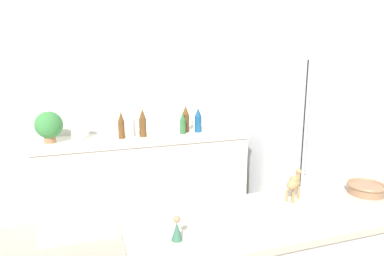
# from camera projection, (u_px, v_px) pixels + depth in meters

# --- Properties ---
(wall_back) EXTENTS (8.00, 0.06, 2.55)m
(wall_back) POSITION_uv_depth(u_px,v_px,m) (177.00, 98.00, 3.97)
(wall_back) COLOR white
(wall_back) RESTS_ON ground_plane
(back_counter) EXTENTS (2.17, 0.63, 0.93)m
(back_counter) POSITION_uv_depth(u_px,v_px,m) (145.00, 178.00, 3.68)
(back_counter) COLOR silver
(back_counter) RESTS_ON ground_plane
(refrigerator) EXTENTS (0.84, 0.76, 1.76)m
(refrigerator) POSITION_uv_depth(u_px,v_px,m) (284.00, 132.00, 4.03)
(refrigerator) COLOR silver
(refrigerator) RESTS_ON ground_plane
(potted_plant) EXTENTS (0.26, 0.26, 0.31)m
(potted_plant) POSITION_uv_depth(u_px,v_px,m) (49.00, 126.00, 3.28)
(potted_plant) COLOR #9E6B47
(potted_plant) RESTS_ON back_counter
(paper_towel_roll) EXTENTS (0.11, 0.11, 0.25)m
(paper_towel_roll) POSITION_uv_depth(u_px,v_px,m) (77.00, 128.00, 3.38)
(paper_towel_roll) COLOR white
(paper_towel_roll) RESTS_ON back_counter
(back_bottle_0) EXTENTS (0.08, 0.08, 0.30)m
(back_bottle_0) POSITION_uv_depth(u_px,v_px,m) (186.00, 119.00, 3.77)
(back_bottle_0) COLOR brown
(back_bottle_0) RESTS_ON back_counter
(back_bottle_1) EXTENTS (0.07, 0.07, 0.28)m
(back_bottle_1) POSITION_uv_depth(u_px,v_px,m) (131.00, 124.00, 3.56)
(back_bottle_1) COLOR #B2B7BC
(back_bottle_1) RESTS_ON back_counter
(back_bottle_2) EXTENTS (0.08, 0.08, 0.30)m
(back_bottle_2) POSITION_uv_depth(u_px,v_px,m) (143.00, 123.00, 3.54)
(back_bottle_2) COLOR brown
(back_bottle_2) RESTS_ON back_counter
(back_bottle_3) EXTENTS (0.08, 0.08, 0.25)m
(back_bottle_3) POSITION_uv_depth(u_px,v_px,m) (216.00, 121.00, 3.76)
(back_bottle_3) COLOR #B2B7BC
(back_bottle_3) RESTS_ON back_counter
(back_bottle_4) EXTENTS (0.08, 0.08, 0.28)m
(back_bottle_4) POSITION_uv_depth(u_px,v_px,m) (198.00, 120.00, 3.77)
(back_bottle_4) COLOR navy
(back_bottle_4) RESTS_ON back_counter
(back_bottle_5) EXTENTS (0.07, 0.07, 0.24)m
(back_bottle_5) POSITION_uv_depth(u_px,v_px,m) (183.00, 123.00, 3.68)
(back_bottle_5) COLOR #2D6033
(back_bottle_5) RESTS_ON back_counter
(back_bottle_6) EXTENTS (0.07, 0.07, 0.29)m
(back_bottle_6) POSITION_uv_depth(u_px,v_px,m) (121.00, 125.00, 3.46)
(back_bottle_6) COLOR brown
(back_bottle_6) RESTS_ON back_counter
(fruit_bowl) EXTENTS (0.21, 0.21, 0.06)m
(fruit_bowl) POSITION_uv_depth(u_px,v_px,m) (366.00, 188.00, 1.99)
(fruit_bowl) COLOR #8C6647
(fruit_bowl) RESTS_ON bar_counter
(camel_figurine) EXTENTS (0.13, 0.11, 0.17)m
(camel_figurine) POSITION_uv_depth(u_px,v_px,m) (294.00, 183.00, 1.90)
(camel_figurine) COLOR #A87F4C
(camel_figurine) RESTS_ON bar_counter
(wise_man_figurine_blue) EXTENTS (0.05, 0.05, 0.11)m
(wise_man_figurine_blue) POSITION_uv_depth(u_px,v_px,m) (177.00, 230.00, 1.48)
(wise_man_figurine_blue) COLOR #33664C
(wise_man_figurine_blue) RESTS_ON bar_counter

